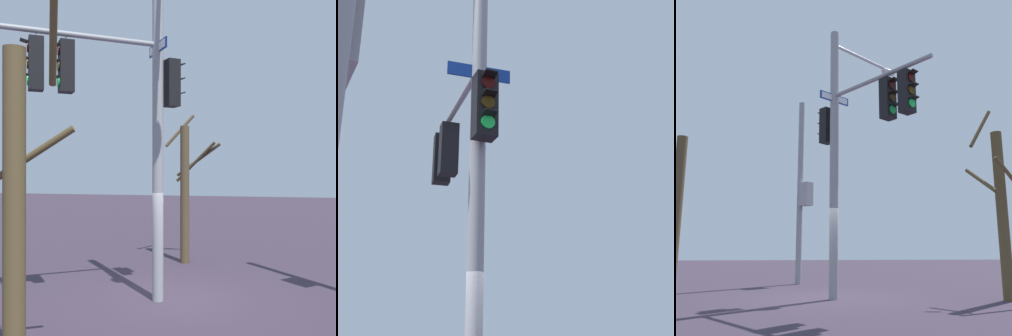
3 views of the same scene
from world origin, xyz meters
TOP-DOWN VIEW (x-y plane):
  - main_signal_pole_assembly at (0.74, -0.76)m, footprint 2.88×4.71m

SIDE VIEW (x-z plane):
  - main_signal_pole_assembly at x=0.74m, z-range 0.76..8.80m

